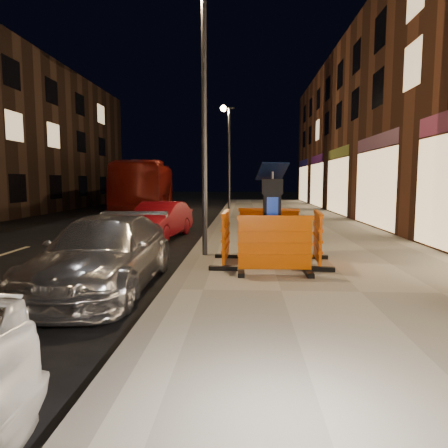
{
  "coord_description": "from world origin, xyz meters",
  "views": [
    {
      "loc": [
        1.16,
        -6.2,
        1.89
      ],
      "look_at": [
        0.8,
        1.0,
        1.1
      ],
      "focal_mm": 32.0,
      "sensor_mm": 36.0,
      "label": 1
    }
  ],
  "objects_px": {
    "barrier_kerbside": "(226,238)",
    "parking_kiosk": "(272,217)",
    "barrier_bldgside": "(318,238)",
    "car_silver": "(106,288)",
    "barrier_back": "(269,232)",
    "car_red": "(160,238)",
    "barrier_front": "(275,245)",
    "bus_doubledecker": "(147,210)"
  },
  "relations": [
    {
      "from": "barrier_front",
      "to": "barrier_back",
      "type": "height_order",
      "value": "same"
    },
    {
      "from": "barrier_front",
      "to": "barrier_back",
      "type": "distance_m",
      "value": 1.9
    },
    {
      "from": "bus_doubledecker",
      "to": "barrier_front",
      "type": "bearing_deg",
      "value": -75.78
    },
    {
      "from": "barrier_front",
      "to": "car_red",
      "type": "relative_size",
      "value": 0.39
    },
    {
      "from": "barrier_back",
      "to": "barrier_kerbside",
      "type": "relative_size",
      "value": 1.0
    },
    {
      "from": "barrier_kerbside",
      "to": "car_silver",
      "type": "height_order",
      "value": "barrier_kerbside"
    },
    {
      "from": "barrier_back",
      "to": "car_silver",
      "type": "xyz_separation_m",
      "value": [
        -3.0,
        -2.44,
        -0.7
      ]
    },
    {
      "from": "car_silver",
      "to": "car_red",
      "type": "relative_size",
      "value": 1.19
    },
    {
      "from": "car_red",
      "to": "bus_doubledecker",
      "type": "relative_size",
      "value": 0.33
    },
    {
      "from": "barrier_bldgside",
      "to": "bus_doubledecker",
      "type": "distance_m",
      "value": 18.81
    },
    {
      "from": "barrier_kerbside",
      "to": "bus_doubledecker",
      "type": "xyz_separation_m",
      "value": [
        -5.88,
        17.11,
        -0.7
      ]
    },
    {
      "from": "barrier_kerbside",
      "to": "car_red",
      "type": "distance_m",
      "value": 5.22
    },
    {
      "from": "barrier_kerbside",
      "to": "bus_doubledecker",
      "type": "bearing_deg",
      "value": 20.57
    },
    {
      "from": "parking_kiosk",
      "to": "barrier_bldgside",
      "type": "relative_size",
      "value": 1.4
    },
    {
      "from": "barrier_bldgside",
      "to": "car_silver",
      "type": "relative_size",
      "value": 0.33
    },
    {
      "from": "barrier_kerbside",
      "to": "bus_doubledecker",
      "type": "relative_size",
      "value": 0.13
    },
    {
      "from": "barrier_back",
      "to": "car_silver",
      "type": "distance_m",
      "value": 3.93
    },
    {
      "from": "barrier_kerbside",
      "to": "parking_kiosk",
      "type": "bearing_deg",
      "value": -88.4
    },
    {
      "from": "barrier_front",
      "to": "barrier_bldgside",
      "type": "distance_m",
      "value": 1.34
    },
    {
      "from": "barrier_front",
      "to": "barrier_kerbside",
      "type": "height_order",
      "value": "same"
    },
    {
      "from": "barrier_kerbside",
      "to": "barrier_bldgside",
      "type": "bearing_deg",
      "value": -88.4
    },
    {
      "from": "parking_kiosk",
      "to": "bus_doubledecker",
      "type": "xyz_separation_m",
      "value": [
        -6.83,
        17.11,
        -1.14
      ]
    },
    {
      "from": "car_silver",
      "to": "bus_doubledecker",
      "type": "xyz_separation_m",
      "value": [
        -3.83,
        18.6,
        0.0
      ]
    },
    {
      "from": "barrier_back",
      "to": "barrier_kerbside",
      "type": "xyz_separation_m",
      "value": [
        -0.95,
        -0.95,
        0.0
      ]
    },
    {
      "from": "barrier_front",
      "to": "bus_doubledecker",
      "type": "bearing_deg",
      "value": 109.32
    },
    {
      "from": "barrier_bldgside",
      "to": "car_red",
      "type": "height_order",
      "value": "barrier_bldgside"
    },
    {
      "from": "car_silver",
      "to": "barrier_bldgside",
      "type": "bearing_deg",
      "value": 20.21
    },
    {
      "from": "parking_kiosk",
      "to": "bus_doubledecker",
      "type": "height_order",
      "value": "parking_kiosk"
    },
    {
      "from": "barrier_back",
      "to": "car_silver",
      "type": "bearing_deg",
      "value": -134.3
    },
    {
      "from": "parking_kiosk",
      "to": "barrier_front",
      "type": "height_order",
      "value": "parking_kiosk"
    },
    {
      "from": "barrier_front",
      "to": "car_red",
      "type": "bearing_deg",
      "value": 119.66
    },
    {
      "from": "barrier_back",
      "to": "bus_doubledecker",
      "type": "bearing_deg",
      "value": 119.52
    },
    {
      "from": "parking_kiosk",
      "to": "car_silver",
      "type": "distance_m",
      "value": 3.54
    },
    {
      "from": "barrier_front",
      "to": "car_red",
      "type": "distance_m",
      "value": 6.51
    },
    {
      "from": "bus_doubledecker",
      "to": "barrier_kerbside",
      "type": "bearing_deg",
      "value": -77.53
    },
    {
      "from": "barrier_front",
      "to": "parking_kiosk",
      "type": "bearing_deg",
      "value": 88.6
    },
    {
      "from": "car_silver",
      "to": "car_red",
      "type": "bearing_deg",
      "value": 92.73
    },
    {
      "from": "barrier_back",
      "to": "barrier_front",
      "type": "bearing_deg",
      "value": -83.4
    },
    {
      "from": "barrier_bldgside",
      "to": "bus_doubledecker",
      "type": "bearing_deg",
      "value": 30.06
    },
    {
      "from": "barrier_front",
      "to": "barrier_back",
      "type": "relative_size",
      "value": 1.0
    },
    {
      "from": "parking_kiosk",
      "to": "barrier_bldgside",
      "type": "xyz_separation_m",
      "value": [
        0.95,
        0.0,
        -0.44
      ]
    },
    {
      "from": "barrier_bldgside",
      "to": "car_silver",
      "type": "bearing_deg",
      "value": 116.25
    }
  ]
}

